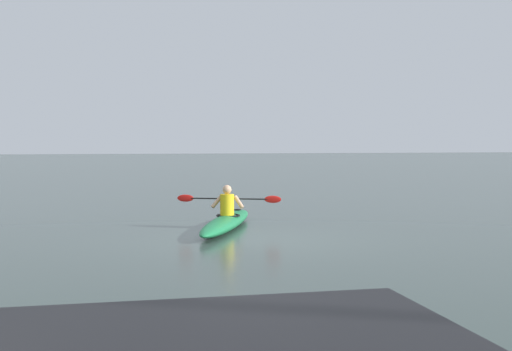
# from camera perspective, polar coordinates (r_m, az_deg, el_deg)

# --- Properties ---
(ground_plane) EXTENTS (160.00, 160.00, 0.00)m
(ground_plane) POSITION_cam_1_polar(r_m,az_deg,el_deg) (14.18, -0.43, -5.47)
(ground_plane) COLOR #384742
(kayak) EXTENTS (2.18, 4.73, 0.32)m
(kayak) POSITION_cam_1_polar(r_m,az_deg,el_deg) (16.13, -2.45, -3.86)
(kayak) COLOR #19723F
(kayak) RESTS_ON ground
(kayaker) EXTENTS (2.37, 0.87, 0.70)m
(kayaker) POSITION_cam_1_polar(r_m,az_deg,el_deg) (16.19, -2.38, -2.19)
(kayaker) COLOR yellow
(kayaker) RESTS_ON kayak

